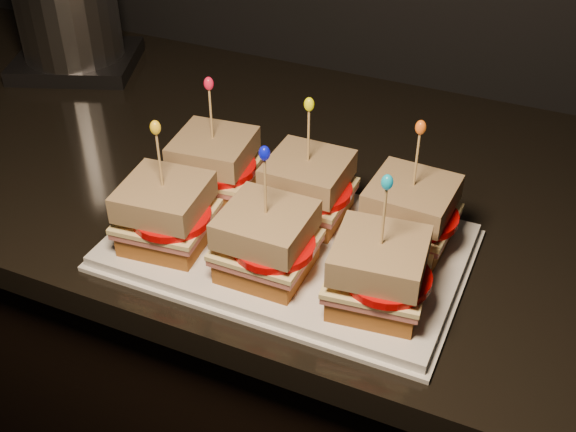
% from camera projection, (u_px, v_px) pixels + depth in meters
% --- Properties ---
extents(cabinet, '(2.54, 0.65, 0.90)m').
position_uv_depth(cabinet, '(261.00, 382.00, 1.34)').
color(cabinet, black).
rests_on(cabinet, ground).
extents(granite_slab, '(2.58, 0.69, 0.04)m').
position_uv_depth(granite_slab, '(254.00, 170.00, 1.07)').
color(granite_slab, black).
rests_on(granite_slab, cabinet).
extents(platter, '(0.41, 0.26, 0.02)m').
position_uv_depth(platter, '(288.00, 247.00, 0.88)').
color(platter, white).
rests_on(platter, granite_slab).
extents(platter_rim, '(0.42, 0.27, 0.01)m').
position_uv_depth(platter_rim, '(288.00, 250.00, 0.88)').
color(platter_rim, white).
rests_on(platter_rim, granite_slab).
extents(sandwich_0_bread_bot, '(0.10, 0.10, 0.03)m').
position_uv_depth(sandwich_0_bread_bot, '(216.00, 183.00, 0.95)').
color(sandwich_0_bread_bot, brown).
rests_on(sandwich_0_bread_bot, platter).
extents(sandwich_0_ham, '(0.11, 0.11, 0.01)m').
position_uv_depth(sandwich_0_ham, '(215.00, 172.00, 0.94)').
color(sandwich_0_ham, '#B25551').
rests_on(sandwich_0_ham, sandwich_0_bread_bot).
extents(sandwich_0_cheese, '(0.11, 0.11, 0.01)m').
position_uv_depth(sandwich_0_cheese, '(215.00, 167.00, 0.94)').
color(sandwich_0_cheese, '#FAE495').
rests_on(sandwich_0_cheese, sandwich_0_ham).
extents(sandwich_0_tomato, '(0.09, 0.09, 0.01)m').
position_uv_depth(sandwich_0_tomato, '(220.00, 167.00, 0.92)').
color(sandwich_0_tomato, '#C90505').
rests_on(sandwich_0_tomato, sandwich_0_cheese).
extents(sandwich_0_bread_top, '(0.10, 0.10, 0.03)m').
position_uv_depth(sandwich_0_bread_top, '(213.00, 149.00, 0.92)').
color(sandwich_0_bread_top, '#593214').
rests_on(sandwich_0_bread_top, sandwich_0_tomato).
extents(sandwich_0_pick, '(0.00, 0.00, 0.09)m').
position_uv_depth(sandwich_0_pick, '(211.00, 117.00, 0.89)').
color(sandwich_0_pick, tan).
rests_on(sandwich_0_pick, sandwich_0_bread_top).
extents(sandwich_0_frill, '(0.01, 0.01, 0.02)m').
position_uv_depth(sandwich_0_frill, '(209.00, 84.00, 0.86)').
color(sandwich_0_frill, red).
rests_on(sandwich_0_frill, sandwich_0_pick).
extents(sandwich_1_bread_bot, '(0.09, 0.09, 0.03)m').
position_uv_depth(sandwich_1_bread_bot, '(307.00, 206.00, 0.91)').
color(sandwich_1_bread_bot, brown).
rests_on(sandwich_1_bread_bot, platter).
extents(sandwich_1_ham, '(0.10, 0.10, 0.01)m').
position_uv_depth(sandwich_1_ham, '(307.00, 195.00, 0.90)').
color(sandwich_1_ham, '#B25551').
rests_on(sandwich_1_ham, sandwich_1_bread_bot).
extents(sandwich_1_cheese, '(0.10, 0.10, 0.01)m').
position_uv_depth(sandwich_1_cheese, '(307.00, 191.00, 0.89)').
color(sandwich_1_cheese, '#FAE495').
rests_on(sandwich_1_cheese, sandwich_1_ham).
extents(sandwich_1_tomato, '(0.09, 0.09, 0.01)m').
position_uv_depth(sandwich_1_tomato, '(315.00, 190.00, 0.88)').
color(sandwich_1_tomato, '#C90505').
rests_on(sandwich_1_tomato, sandwich_1_cheese).
extents(sandwich_1_bread_top, '(0.09, 0.09, 0.03)m').
position_uv_depth(sandwich_1_bread_top, '(308.00, 172.00, 0.88)').
color(sandwich_1_bread_top, '#593214').
rests_on(sandwich_1_bread_top, sandwich_1_tomato).
extents(sandwich_1_pick, '(0.00, 0.00, 0.09)m').
position_uv_depth(sandwich_1_pick, '(308.00, 139.00, 0.85)').
color(sandwich_1_pick, tan).
rests_on(sandwich_1_pick, sandwich_1_bread_top).
extents(sandwich_1_frill, '(0.01, 0.01, 0.02)m').
position_uv_depth(sandwich_1_frill, '(309.00, 104.00, 0.82)').
color(sandwich_1_frill, '#F2F407').
rests_on(sandwich_1_frill, sandwich_1_pick).
extents(sandwich_2_bread_bot, '(0.10, 0.10, 0.03)m').
position_uv_depth(sandwich_2_bread_bot, '(408.00, 232.00, 0.86)').
color(sandwich_2_bread_bot, brown).
rests_on(sandwich_2_bread_bot, platter).
extents(sandwich_2_ham, '(0.11, 0.10, 0.01)m').
position_uv_depth(sandwich_2_ham, '(409.00, 221.00, 0.85)').
color(sandwich_2_ham, '#B25551').
rests_on(sandwich_2_ham, sandwich_2_bread_bot).
extents(sandwich_2_cheese, '(0.11, 0.10, 0.01)m').
position_uv_depth(sandwich_2_cheese, '(410.00, 216.00, 0.85)').
color(sandwich_2_cheese, '#FAE495').
rests_on(sandwich_2_cheese, sandwich_2_ham).
extents(sandwich_2_tomato, '(0.09, 0.09, 0.01)m').
position_uv_depth(sandwich_2_tomato, '(419.00, 216.00, 0.84)').
color(sandwich_2_tomato, '#C90505').
rests_on(sandwich_2_tomato, sandwich_2_cheese).
extents(sandwich_2_bread_top, '(0.10, 0.10, 0.03)m').
position_uv_depth(sandwich_2_bread_top, '(412.00, 197.00, 0.83)').
color(sandwich_2_bread_top, '#593214').
rests_on(sandwich_2_bread_top, sandwich_2_tomato).
extents(sandwich_2_pick, '(0.00, 0.00, 0.09)m').
position_uv_depth(sandwich_2_pick, '(416.00, 163.00, 0.80)').
color(sandwich_2_pick, tan).
rests_on(sandwich_2_pick, sandwich_2_bread_top).
extents(sandwich_2_frill, '(0.01, 0.01, 0.02)m').
position_uv_depth(sandwich_2_frill, '(421.00, 127.00, 0.78)').
color(sandwich_2_frill, orange).
rests_on(sandwich_2_frill, sandwich_2_pick).
extents(sandwich_3_bread_bot, '(0.10, 0.10, 0.03)m').
position_uv_depth(sandwich_3_bread_bot, '(168.00, 232.00, 0.86)').
color(sandwich_3_bread_bot, brown).
rests_on(sandwich_3_bread_bot, platter).
extents(sandwich_3_ham, '(0.11, 0.11, 0.01)m').
position_uv_depth(sandwich_3_ham, '(167.00, 221.00, 0.85)').
color(sandwich_3_ham, '#B25551').
rests_on(sandwich_3_ham, sandwich_3_bread_bot).
extents(sandwich_3_cheese, '(0.11, 0.11, 0.01)m').
position_uv_depth(sandwich_3_cheese, '(166.00, 216.00, 0.85)').
color(sandwich_3_cheese, '#FAE495').
rests_on(sandwich_3_cheese, sandwich_3_ham).
extents(sandwich_3_tomato, '(0.09, 0.09, 0.01)m').
position_uv_depth(sandwich_3_tomato, '(172.00, 216.00, 0.84)').
color(sandwich_3_tomato, '#C90505').
rests_on(sandwich_3_tomato, sandwich_3_cheese).
extents(sandwich_3_bread_top, '(0.10, 0.10, 0.03)m').
position_uv_depth(sandwich_3_bread_top, '(164.00, 197.00, 0.83)').
color(sandwich_3_bread_top, '#593214').
rests_on(sandwich_3_bread_top, sandwich_3_tomato).
extents(sandwich_3_pick, '(0.00, 0.00, 0.09)m').
position_uv_depth(sandwich_3_pick, '(160.00, 163.00, 0.80)').
color(sandwich_3_pick, tan).
rests_on(sandwich_3_pick, sandwich_3_bread_top).
extents(sandwich_3_frill, '(0.01, 0.01, 0.02)m').
position_uv_depth(sandwich_3_frill, '(155.00, 127.00, 0.78)').
color(sandwich_3_frill, yellow).
rests_on(sandwich_3_frill, sandwich_3_pick).
extents(sandwich_4_bread_bot, '(0.09, 0.09, 0.03)m').
position_uv_depth(sandwich_4_bread_bot, '(267.00, 261.00, 0.82)').
color(sandwich_4_bread_bot, brown).
rests_on(sandwich_4_bread_bot, platter).
extents(sandwich_4_ham, '(0.10, 0.10, 0.01)m').
position_uv_depth(sandwich_4_ham, '(267.00, 249.00, 0.81)').
color(sandwich_4_ham, '#B25551').
rests_on(sandwich_4_ham, sandwich_4_bread_bot).
extents(sandwich_4_cheese, '(0.10, 0.10, 0.01)m').
position_uv_depth(sandwich_4_cheese, '(266.00, 245.00, 0.81)').
color(sandwich_4_cheese, '#FAE495').
rests_on(sandwich_4_cheese, sandwich_4_ham).
extents(sandwich_4_tomato, '(0.09, 0.09, 0.01)m').
position_uv_depth(sandwich_4_tomato, '(274.00, 245.00, 0.79)').
color(sandwich_4_tomato, '#C90505').
rests_on(sandwich_4_tomato, sandwich_4_cheese).
extents(sandwich_4_bread_top, '(0.09, 0.09, 0.03)m').
position_uv_depth(sandwich_4_bread_top, '(266.00, 225.00, 0.79)').
color(sandwich_4_bread_top, '#593214').
rests_on(sandwich_4_bread_top, sandwich_4_tomato).
extents(sandwich_4_pick, '(0.00, 0.00, 0.09)m').
position_uv_depth(sandwich_4_pick, '(265.00, 190.00, 0.76)').
color(sandwich_4_pick, tan).
rests_on(sandwich_4_pick, sandwich_4_bread_top).
extents(sandwich_4_frill, '(0.01, 0.01, 0.02)m').
position_uv_depth(sandwich_4_frill, '(264.00, 153.00, 0.73)').
color(sandwich_4_frill, '#080DDC').
rests_on(sandwich_4_frill, sandwich_4_pick).
extents(sandwich_5_bread_bot, '(0.10, 0.10, 0.03)m').
position_uv_depth(sandwich_5_bread_bot, '(376.00, 293.00, 0.78)').
color(sandwich_5_bread_bot, brown).
rests_on(sandwich_5_bread_bot, platter).
extents(sandwich_5_ham, '(0.11, 0.11, 0.01)m').
position_uv_depth(sandwich_5_ham, '(378.00, 281.00, 0.77)').
color(sandwich_5_ham, '#B25551').
rests_on(sandwich_5_ham, sandwich_5_bread_bot).
extents(sandwich_5_cheese, '(0.11, 0.11, 0.01)m').
position_uv_depth(sandwich_5_cheese, '(378.00, 276.00, 0.76)').
color(sandwich_5_cheese, '#FAE495').
rests_on(sandwich_5_cheese, sandwich_5_ham).
extents(sandwich_5_tomato, '(0.09, 0.09, 0.01)m').
position_uv_depth(sandwich_5_tomato, '(388.00, 277.00, 0.75)').
color(sandwich_5_tomato, '#C90505').
rests_on(sandwich_5_tomato, sandwich_5_cheese).
extents(sandwich_5_bread_top, '(0.10, 0.10, 0.03)m').
position_uv_depth(sandwich_5_bread_top, '(380.00, 256.00, 0.75)').
color(sandwich_5_bread_top, '#593214').
rests_on(sandwich_5_bread_top, sandwich_5_tomato).
extents(sandwich_5_pick, '(0.00, 0.00, 0.09)m').
position_uv_depth(sandwich_5_pick, '(383.00, 220.00, 0.72)').
color(sandwich_5_pick, tan).
rests_on(sandwich_5_pick, sandwich_5_bread_top).
extents(sandwich_5_frill, '(0.01, 0.01, 0.02)m').
position_uv_depth(sandwich_5_frill, '(387.00, 182.00, 0.69)').
color(sandwich_5_frill, '#0E9CC3').
rests_on(sandwich_5_frill, sandwich_5_pick).
extents(appliance_base, '(0.26, 0.24, 0.03)m').
position_uv_depth(appliance_base, '(77.00, 61.00, 1.30)').
color(appliance_base, '#262628').
rests_on(appliance_base, granite_slab).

